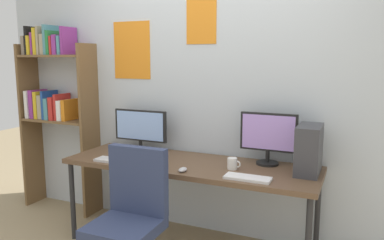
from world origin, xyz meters
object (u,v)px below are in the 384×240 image
(desk, at_px, (190,169))
(bookshelf, at_px, (54,95))
(keyboard_left, at_px, (117,161))
(office_chair, at_px, (129,235))
(keyboard_right, at_px, (248,178))
(computer_mouse, at_px, (183,170))
(monitor_right, at_px, (268,136))
(coffee_mug, at_px, (233,164))
(pc_tower, at_px, (309,149))
(monitor_left, at_px, (140,128))

(desk, xyz_separation_m, bookshelf, (-1.65, 0.23, 0.52))
(keyboard_left, bearing_deg, office_chair, -48.45)
(keyboard_right, relative_size, computer_mouse, 3.45)
(office_chair, bearing_deg, bookshelf, 148.11)
(monitor_right, distance_m, keyboard_right, 0.50)
(keyboard_left, relative_size, keyboard_right, 1.16)
(bookshelf, height_order, keyboard_right, bookshelf)
(keyboard_right, height_order, coffee_mug, coffee_mug)
(desk, bearing_deg, coffee_mug, -5.26)
(desk, relative_size, office_chair, 2.12)
(pc_tower, height_order, computer_mouse, pc_tower)
(desk, height_order, bookshelf, bookshelf)
(keyboard_right, bearing_deg, desk, 157.67)
(bookshelf, relative_size, pc_tower, 5.27)
(computer_mouse, distance_m, coffee_mug, 0.39)
(bookshelf, height_order, monitor_right, bookshelf)
(monitor_left, xyz_separation_m, monitor_right, (1.20, -0.00, 0.03))
(keyboard_left, height_order, computer_mouse, computer_mouse)
(desk, relative_size, keyboard_left, 5.47)
(desk, bearing_deg, keyboard_right, -22.33)
(monitor_left, distance_m, keyboard_left, 0.49)
(desk, xyz_separation_m, keyboard_right, (0.56, -0.23, 0.06))
(bookshelf, relative_size, keyboard_right, 5.79)
(bookshelf, xyz_separation_m, pc_tower, (2.59, -0.13, -0.29))
(monitor_right, relative_size, keyboard_left, 1.19)
(desk, height_order, keyboard_right, keyboard_right)
(office_chair, distance_m, keyboard_right, 0.91)
(office_chair, distance_m, monitor_left, 1.18)
(pc_tower, distance_m, coffee_mug, 0.58)
(desk, height_order, computer_mouse, computer_mouse)
(monitor_right, bearing_deg, bookshelf, 179.51)
(computer_mouse, bearing_deg, desk, 102.84)
(monitor_left, height_order, keyboard_left, monitor_left)
(computer_mouse, bearing_deg, monitor_left, 144.79)
(pc_tower, bearing_deg, keyboard_right, -138.39)
(bookshelf, bearing_deg, monitor_right, -0.49)
(pc_tower, bearing_deg, keyboard_left, -167.52)
(office_chair, xyz_separation_m, keyboard_left, (-0.43, 0.49, 0.35))
(monitor_right, relative_size, coffee_mug, 4.33)
(desk, bearing_deg, keyboard_left, -157.67)
(pc_tower, distance_m, keyboard_left, 1.54)
(bookshelf, xyz_separation_m, monitor_left, (1.05, -0.02, -0.26))
(desk, distance_m, keyboard_left, 0.61)
(bookshelf, distance_m, keyboard_left, 1.27)
(coffee_mug, bearing_deg, computer_mouse, -146.47)
(keyboard_left, bearing_deg, coffee_mug, 11.65)
(office_chair, bearing_deg, keyboard_right, 35.48)
(keyboard_right, distance_m, computer_mouse, 0.50)
(office_chair, xyz_separation_m, computer_mouse, (0.18, 0.47, 0.35))
(bookshelf, xyz_separation_m, coffee_mug, (2.04, -0.27, -0.43))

